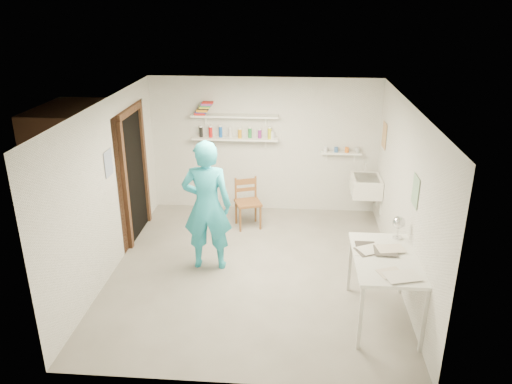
# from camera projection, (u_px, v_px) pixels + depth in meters

# --- Properties ---
(floor) EXTENTS (4.00, 4.50, 0.02)m
(floor) POSITION_uv_depth(u_px,v_px,m) (254.00, 271.00, 7.17)
(floor) COLOR slate
(floor) RESTS_ON ground
(ceiling) EXTENTS (4.00, 4.50, 0.02)m
(ceiling) POSITION_uv_depth(u_px,v_px,m) (254.00, 103.00, 6.28)
(ceiling) COLOR silver
(ceiling) RESTS_ON wall_back
(wall_back) EXTENTS (4.00, 0.02, 2.40)m
(wall_back) POSITION_uv_depth(u_px,v_px,m) (264.00, 145.00, 8.82)
(wall_back) COLOR silver
(wall_back) RESTS_ON ground
(wall_front) EXTENTS (4.00, 0.02, 2.40)m
(wall_front) POSITION_uv_depth(u_px,v_px,m) (234.00, 282.00, 4.63)
(wall_front) COLOR silver
(wall_front) RESTS_ON ground
(wall_left) EXTENTS (0.02, 4.50, 2.40)m
(wall_left) POSITION_uv_depth(u_px,v_px,m) (109.00, 188.00, 6.87)
(wall_left) COLOR silver
(wall_left) RESTS_ON ground
(wall_right) EXTENTS (0.02, 4.50, 2.40)m
(wall_right) POSITION_uv_depth(u_px,v_px,m) (405.00, 197.00, 6.58)
(wall_right) COLOR silver
(wall_right) RESTS_ON ground
(doorway_recess) EXTENTS (0.02, 0.90, 2.00)m
(doorway_recess) POSITION_uv_depth(u_px,v_px,m) (134.00, 176.00, 7.91)
(doorway_recess) COLOR black
(doorway_recess) RESTS_ON wall_left
(corridor_box) EXTENTS (1.40, 1.50, 2.10)m
(corridor_box) POSITION_uv_depth(u_px,v_px,m) (91.00, 172.00, 7.95)
(corridor_box) COLOR brown
(corridor_box) RESTS_ON ground
(door_lintel) EXTENTS (0.06, 1.05, 0.10)m
(door_lintel) POSITION_uv_depth(u_px,v_px,m) (129.00, 111.00, 7.52)
(door_lintel) COLOR brown
(door_lintel) RESTS_ON wall_left
(door_jamb_near) EXTENTS (0.06, 0.10, 2.00)m
(door_jamb_near) POSITION_uv_depth(u_px,v_px,m) (126.00, 188.00, 7.45)
(door_jamb_near) COLOR brown
(door_jamb_near) RESTS_ON ground
(door_jamb_far) EXTENTS (0.06, 0.10, 2.00)m
(door_jamb_far) POSITION_uv_depth(u_px,v_px,m) (145.00, 166.00, 8.37)
(door_jamb_far) COLOR brown
(door_jamb_far) RESTS_ON ground
(shelf_lower) EXTENTS (1.50, 0.22, 0.03)m
(shelf_lower) POSITION_uv_depth(u_px,v_px,m) (235.00, 139.00, 8.68)
(shelf_lower) COLOR white
(shelf_lower) RESTS_ON wall_back
(shelf_upper) EXTENTS (1.50, 0.22, 0.03)m
(shelf_upper) POSITION_uv_depth(u_px,v_px,m) (235.00, 116.00, 8.53)
(shelf_upper) COLOR white
(shelf_upper) RESTS_ON wall_back
(ledge_shelf) EXTENTS (0.70, 0.14, 0.03)m
(ledge_shelf) POSITION_uv_depth(u_px,v_px,m) (341.00, 153.00, 8.66)
(ledge_shelf) COLOR white
(ledge_shelf) RESTS_ON wall_back
(poster_left) EXTENTS (0.01, 0.28, 0.36)m
(poster_left) POSITION_uv_depth(u_px,v_px,m) (109.00, 163.00, 6.78)
(poster_left) COLOR #334C7F
(poster_left) RESTS_ON wall_left
(poster_right_a) EXTENTS (0.01, 0.34, 0.42)m
(poster_right_a) POSITION_uv_depth(u_px,v_px,m) (384.00, 135.00, 8.12)
(poster_right_a) COLOR #995933
(poster_right_a) RESTS_ON wall_right
(poster_right_b) EXTENTS (0.01, 0.30, 0.38)m
(poster_right_b) POSITION_uv_depth(u_px,v_px,m) (415.00, 191.00, 5.96)
(poster_right_b) COLOR #3F724C
(poster_right_b) RESTS_ON wall_right
(belfast_sink) EXTENTS (0.48, 0.60, 0.30)m
(belfast_sink) POSITION_uv_depth(u_px,v_px,m) (366.00, 186.00, 8.36)
(belfast_sink) COLOR white
(belfast_sink) RESTS_ON wall_right
(man) EXTENTS (0.70, 0.47, 1.89)m
(man) POSITION_uv_depth(u_px,v_px,m) (207.00, 206.00, 6.94)
(man) COLOR #25A5BD
(man) RESTS_ON ground
(wall_clock) EXTENTS (0.34, 0.04, 0.34)m
(wall_clock) POSITION_uv_depth(u_px,v_px,m) (209.00, 179.00, 7.03)
(wall_clock) COLOR #C6C587
(wall_clock) RESTS_ON man
(wooden_chair) EXTENTS (0.51, 0.50, 0.87)m
(wooden_chair) POSITION_uv_depth(u_px,v_px,m) (248.00, 203.00, 8.36)
(wooden_chair) COLOR brown
(wooden_chair) RESTS_ON ground
(work_table) EXTENTS (0.76, 1.26, 0.84)m
(work_table) POSITION_uv_depth(u_px,v_px,m) (383.00, 288.00, 5.95)
(work_table) COLOR white
(work_table) RESTS_ON ground
(desk_lamp) EXTENTS (0.16, 0.16, 0.16)m
(desk_lamp) POSITION_uv_depth(u_px,v_px,m) (399.00, 222.00, 6.17)
(desk_lamp) COLOR silver
(desk_lamp) RESTS_ON work_table
(spray_cans) EXTENTS (1.29, 0.06, 0.17)m
(spray_cans) POSITION_uv_depth(u_px,v_px,m) (235.00, 133.00, 8.64)
(spray_cans) COLOR black
(spray_cans) RESTS_ON shelf_lower
(book_stack) EXTENTS (0.32, 0.14, 0.22)m
(book_stack) POSITION_uv_depth(u_px,v_px,m) (204.00, 108.00, 8.52)
(book_stack) COLOR red
(book_stack) RESTS_ON shelf_upper
(ledge_pots) EXTENTS (0.48, 0.07, 0.09)m
(ledge_pots) POSITION_uv_depth(u_px,v_px,m) (341.00, 150.00, 8.64)
(ledge_pots) COLOR silver
(ledge_pots) RESTS_ON ledge_shelf
(papers) EXTENTS (0.30, 0.22, 0.03)m
(papers) POSITION_uv_depth(u_px,v_px,m) (387.00, 256.00, 5.79)
(papers) COLOR silver
(papers) RESTS_ON work_table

